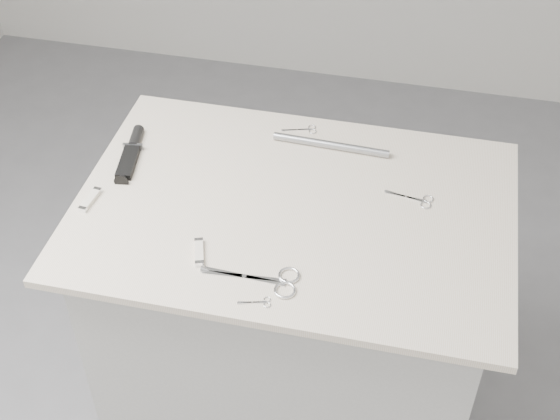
% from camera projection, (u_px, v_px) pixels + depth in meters
% --- Properties ---
extents(plinth, '(0.90, 0.60, 0.90)m').
position_uv_depth(plinth, '(292.00, 336.00, 2.10)').
color(plinth, '#B2B2AF').
rests_on(plinth, ground).
extents(display_board, '(1.00, 0.70, 0.02)m').
position_uv_depth(display_board, '(294.00, 209.00, 1.79)').
color(display_board, beige).
rests_on(display_board, plinth).
extents(large_shears, '(0.20, 0.09, 0.01)m').
position_uv_depth(large_shears, '(272.00, 280.00, 1.61)').
color(large_shears, silver).
rests_on(large_shears, display_board).
extents(embroidery_scissors_a, '(0.11, 0.05, 0.00)m').
position_uv_depth(embroidery_scissors_a, '(417.00, 200.00, 1.80)').
color(embroidery_scissors_a, silver).
rests_on(embroidery_scissors_a, display_board).
extents(embroidery_scissors_b, '(0.09, 0.05, 0.00)m').
position_uv_depth(embroidery_scissors_b, '(304.00, 130.00, 2.00)').
color(embroidery_scissors_b, silver).
rests_on(embroidery_scissors_b, display_board).
extents(tiny_scissors, '(0.07, 0.03, 0.00)m').
position_uv_depth(tiny_scissors, '(259.00, 302.00, 1.57)').
color(tiny_scissors, silver).
rests_on(tiny_scissors, display_board).
extents(sheathed_knife, '(0.06, 0.20, 0.02)m').
position_uv_depth(sheathed_knife, '(132.00, 151.00, 1.92)').
color(sheathed_knife, black).
rests_on(sheathed_knife, display_board).
extents(pocket_knife_a, '(0.02, 0.08, 0.01)m').
position_uv_depth(pocket_knife_a, '(90.00, 200.00, 1.79)').
color(pocket_knife_a, silver).
rests_on(pocket_knife_a, display_board).
extents(pocket_knife_b, '(0.04, 0.08, 0.01)m').
position_uv_depth(pocket_knife_b, '(199.00, 252.00, 1.67)').
color(pocket_knife_b, silver).
rests_on(pocket_knife_b, display_board).
extents(metal_rail, '(0.29, 0.03, 0.02)m').
position_uv_depth(metal_rail, '(331.00, 145.00, 1.94)').
color(metal_rail, '#909398').
rests_on(metal_rail, display_board).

